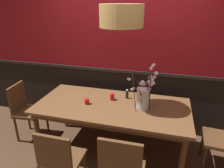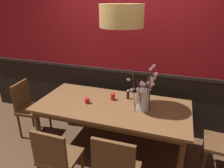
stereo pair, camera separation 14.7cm
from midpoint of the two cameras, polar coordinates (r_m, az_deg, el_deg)
name	(u,v)px [view 1 (the left image)]	position (r m, az deg, el deg)	size (l,w,h in m)	color
ground_plane	(112,149)	(3.30, -1.34, -17.71)	(24.00, 24.00, 0.00)	#4C3321
back_wall	(125,48)	(3.36, 2.23, 9.92)	(5.71, 0.14, 2.83)	black
dining_table	(112,110)	(2.91, -1.46, -7.15)	(2.11, 0.99, 0.77)	brown
chair_near_side_left	(60,159)	(2.46, -16.03, -19.52)	(0.42, 0.40, 0.89)	brown
chair_far_side_left	(107,91)	(3.87, -2.58, -2.10)	(0.44, 0.43, 0.96)	brown
chair_head_west_end	(26,108)	(3.61, -24.00, -6.22)	(0.44, 0.44, 0.92)	brown
chair_far_side_right	(141,98)	(3.71, 7.06, -3.82)	(0.44, 0.45, 0.89)	brown
vase_with_blossoms	(144,96)	(2.71, 7.29, -3.42)	(0.38, 0.29, 0.61)	silver
candle_holder_nearer_center	(112,97)	(2.99, -1.36, -3.58)	(0.07, 0.07, 0.10)	red
candle_holder_nearer_edge	(87,101)	(2.91, -8.46, -4.81)	(0.07, 0.07, 0.08)	red
condiment_bottle	(127,94)	(3.03, 2.82, -2.86)	(0.04, 0.04, 0.14)	black
pendant_lamp	(122,16)	(2.55, 0.93, 18.45)	(0.53, 0.53, 1.01)	tan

